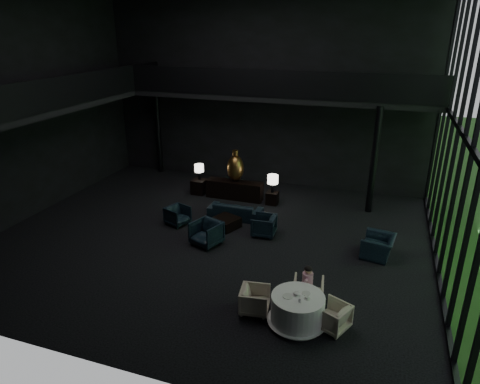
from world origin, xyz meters
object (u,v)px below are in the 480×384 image
(child, at_px, (308,277))
(console, at_px, (235,190))
(table_lamp_right, at_px, (273,180))
(dining_table, at_px, (297,312))
(side_table_right, at_px, (272,198))
(side_table_left, at_px, (199,187))
(window_armchair, at_px, (378,243))
(coffee_table, at_px, (226,223))
(lounge_armchair_south, at_px, (206,231))
(table_lamp_left, at_px, (199,169))
(dining_chair_east, at_px, (332,317))
(sofa, at_px, (235,208))
(dining_chair_north, at_px, (308,291))
(bronze_urn, at_px, (235,168))
(lounge_armchair_west, at_px, (178,215))
(dining_chair_west, at_px, (255,300))
(lounge_armchair_east, at_px, (264,225))

(child, bearing_deg, console, -55.78)
(table_lamp_right, xyz_separation_m, child, (2.48, -5.94, -0.26))
(table_lamp_right, xyz_separation_m, dining_table, (2.43, -6.87, -0.68))
(side_table_right, distance_m, dining_table, 7.29)
(side_table_left, height_order, side_table_right, side_table_left)
(window_armchair, height_order, coffee_table, window_armchair)
(side_table_left, distance_m, lounge_armchair_south, 4.54)
(side_table_right, bearing_deg, table_lamp_right, -90.00)
(table_lamp_left, distance_m, dining_chair_east, 9.51)
(sofa, distance_m, dining_chair_north, 5.56)
(dining_table, bearing_deg, child, 86.75)
(bronze_urn, relative_size, coffee_table, 1.57)
(lounge_armchair_west, bearing_deg, sofa, -35.96)
(table_lamp_left, bearing_deg, sofa, -39.69)
(bronze_urn, distance_m, coffee_table, 3.02)
(dining_chair_east, xyz_separation_m, child, (-0.75, 0.83, 0.42))
(console, bearing_deg, sofa, -69.54)
(table_lamp_left, height_order, dining_chair_west, table_lamp_left)
(lounge_armchair_west, relative_size, window_armchair, 0.70)
(console, relative_size, dining_chair_east, 3.63)
(window_armchair, relative_size, coffee_table, 1.23)
(console, xyz_separation_m, table_lamp_right, (1.60, -0.06, 0.63))
(lounge_armchair_south, height_order, child, child)
(console, height_order, lounge_armchair_east, lounge_armchair_east)
(sofa, bearing_deg, child, 128.23)
(side_table_left, distance_m, dining_chair_west, 8.23)
(coffee_table, bearing_deg, bronze_urn, 102.43)
(dining_chair_west, distance_m, child, 1.45)
(lounge_armchair_east, distance_m, coffee_table, 1.44)
(bronze_urn, height_order, dining_chair_west, bronze_urn)
(console, relative_size, lounge_armchair_east, 3.01)
(lounge_armchair_east, bearing_deg, dining_chair_east, 31.63)
(bronze_urn, bearing_deg, dining_chair_east, -55.18)
(dining_table, height_order, dining_chair_east, dining_table)
(bronze_urn, height_order, lounge_armchair_east, bronze_urn)
(bronze_urn, xyz_separation_m, side_table_right, (1.60, -0.17, -1.03))
(console, bearing_deg, table_lamp_left, 175.55)
(console, distance_m, sofa, 1.86)
(lounge_armchair_east, bearing_deg, window_armchair, 83.22)
(table_lamp_left, relative_size, dining_chair_west, 0.99)
(table_lamp_left, bearing_deg, lounge_armchair_east, -38.54)
(side_table_right, height_order, sofa, sofa)
(console, relative_size, lounge_armchair_west, 3.34)
(child, bearing_deg, lounge_armchair_east, -57.55)
(lounge_armchair_east, bearing_deg, side_table_right, -174.16)
(table_lamp_left, bearing_deg, window_armchair, -23.18)
(console, relative_size, lounge_armchair_south, 2.41)
(bronze_urn, height_order, dining_table, bronze_urn)
(table_lamp_left, xyz_separation_m, dining_chair_west, (4.55, -6.94, -0.74))
(table_lamp_right, relative_size, window_armchair, 0.71)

